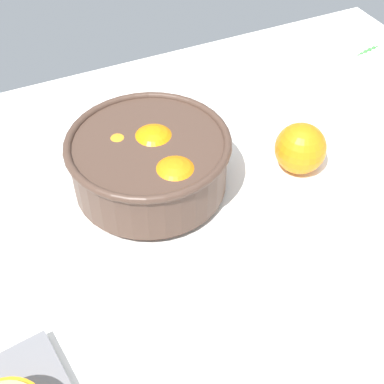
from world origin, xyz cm
name	(u,v)px	position (x,y,z in cm)	size (l,w,h in cm)	color
ground_plane	(208,242)	(0.00, 0.00, -1.50)	(123.77, 95.04, 3.00)	white
fruit_bowl	(151,164)	(-3.77, 11.71, 5.34)	(23.85, 23.85, 10.14)	#473328
second_glass	(368,204)	(21.30, -6.93, 3.62)	(5.36, 5.36, 8.00)	white
loose_orange_3	(300,148)	(18.98, 6.72, 4.01)	(8.01, 8.01, 8.01)	orange
herb_sprig_0	(369,49)	(51.96, 30.77, 0.27)	(6.19, 1.52, 0.92)	#377E37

